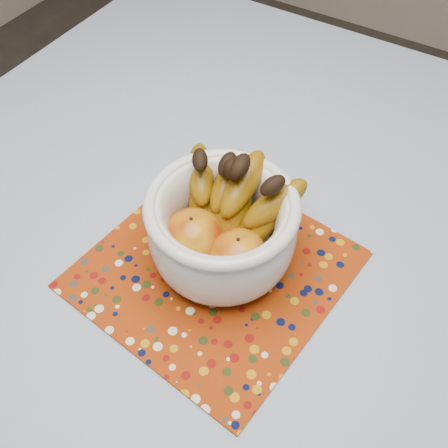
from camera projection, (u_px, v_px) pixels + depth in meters
name	position (u px, v px, depth m)	size (l,w,h in m)	color
table	(245.00, 272.00, 0.90)	(1.20, 1.20, 0.75)	brown
tablecloth	(247.00, 244.00, 0.83)	(1.32, 1.32, 0.01)	#6577A9
placemat	(214.00, 269.00, 0.80)	(0.35, 0.35, 0.00)	maroon
fruit_bowl	(225.00, 218.00, 0.75)	(0.27, 0.23, 0.18)	silver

